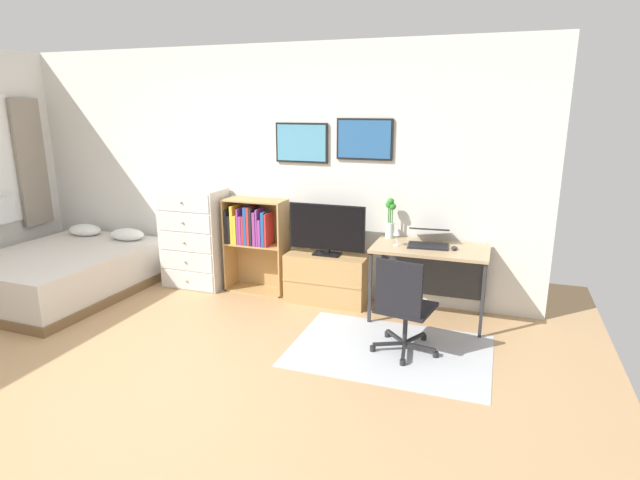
% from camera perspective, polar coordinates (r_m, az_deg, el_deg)
% --- Properties ---
extents(ground_plane, '(7.20, 7.20, 0.00)m').
position_cam_1_polar(ground_plane, '(4.27, -20.61, -15.12)').
color(ground_plane, tan).
extents(wall_back_with_posters, '(6.12, 0.09, 2.70)m').
position_cam_1_polar(wall_back_with_posters, '(5.81, -6.31, 7.70)').
color(wall_back_with_posters, silver).
rests_on(wall_back_with_posters, ground_plane).
extents(area_rug, '(1.70, 1.20, 0.01)m').
position_cam_1_polar(area_rug, '(4.58, 7.83, -12.09)').
color(area_rug, '#B2B7BC').
rests_on(area_rug, ground_plane).
extents(bed, '(1.53, 1.94, 0.62)m').
position_cam_1_polar(bed, '(6.42, -26.70, -3.22)').
color(bed, brown).
rests_on(bed, ground_plane).
extents(dresser, '(0.71, 0.46, 1.15)m').
position_cam_1_polar(dresser, '(6.10, -13.81, 0.23)').
color(dresser, silver).
rests_on(dresser, ground_plane).
extents(bookshelf, '(0.69, 0.30, 1.06)m').
position_cam_1_polar(bookshelf, '(5.77, -7.49, 0.47)').
color(bookshelf, tan).
rests_on(bookshelf, ground_plane).
extents(tv_stand, '(0.87, 0.41, 0.53)m').
position_cam_1_polar(tv_stand, '(5.51, 0.81, -4.26)').
color(tv_stand, tan).
rests_on(tv_stand, ground_plane).
extents(television, '(0.83, 0.16, 0.54)m').
position_cam_1_polar(television, '(5.34, 0.76, 1.12)').
color(television, black).
rests_on(television, tv_stand).
extents(desk, '(1.10, 0.62, 0.74)m').
position_cam_1_polar(desk, '(5.15, 12.28, -1.98)').
color(desk, tan).
rests_on(desk, ground_plane).
extents(office_chair, '(0.58, 0.57, 0.86)m').
position_cam_1_polar(office_chair, '(4.34, 9.21, -7.09)').
color(office_chair, '#232326').
rests_on(office_chair, ground_plane).
extents(laptop, '(0.42, 0.45, 0.17)m').
position_cam_1_polar(laptop, '(5.11, 12.06, 0.22)').
color(laptop, black).
rests_on(laptop, desk).
extents(computer_mouse, '(0.06, 0.10, 0.03)m').
position_cam_1_polar(computer_mouse, '(4.99, 14.77, -0.88)').
color(computer_mouse, '#262628').
rests_on(computer_mouse, desk).
extents(bamboo_vase, '(0.11, 0.10, 0.42)m').
position_cam_1_polar(bamboo_vase, '(5.27, 7.85, 2.56)').
color(bamboo_vase, silver).
rests_on(bamboo_vase, desk).
extents(wine_glass, '(0.07, 0.07, 0.18)m').
position_cam_1_polar(wine_glass, '(5.00, 8.59, 0.87)').
color(wine_glass, silver).
rests_on(wine_glass, desk).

